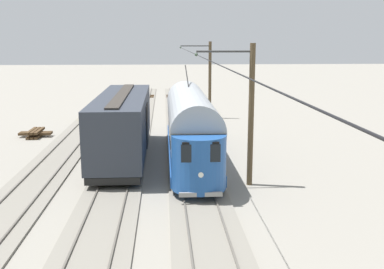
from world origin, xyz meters
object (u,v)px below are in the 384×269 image
vintage_streetcar (190,124)px  catenary_pole_foreground (209,78)px  track_end_bumper (91,116)px  boxcar_adjacent (123,124)px  catenary_pole_mid_near (249,113)px  spare_tie_stack (36,133)px

vintage_streetcar → catenary_pole_foreground: size_ratio=2.23×
catenary_pole_foreground → track_end_bumper: 11.41m
vintage_streetcar → boxcar_adjacent: bearing=-12.8°
catenary_pole_foreground → track_end_bumper: (10.87, 0.97, -3.32)m
catenary_pole_foreground → catenary_pole_mid_near: 20.49m
boxcar_adjacent → catenary_pole_foreground: 16.19m
vintage_streetcar → catenary_pole_mid_near: (-2.64, 4.92, 1.47)m
spare_tie_stack → catenary_pole_foreground: bearing=-150.9°
spare_tie_stack → catenary_pole_mid_near: bearing=137.9°
vintage_streetcar → boxcar_adjacent: size_ratio=1.19×
catenary_pole_mid_near → spare_tie_stack: size_ratio=2.96×
vintage_streetcar → spare_tie_stack: 13.91m
vintage_streetcar → track_end_bumper: vintage_streetcar is taller
vintage_streetcar → spare_tie_stack: vintage_streetcar is taller
catenary_pole_mid_near → track_end_bumper: 22.59m
vintage_streetcar → spare_tie_stack: size_ratio=6.60×
boxcar_adjacent → vintage_streetcar: bearing=167.2°
boxcar_adjacent → track_end_bumper: boxcar_adjacent is taller
boxcar_adjacent → catenary_pole_foreground: (-6.75, -14.64, 1.55)m
boxcar_adjacent → catenary_pole_foreground: bearing=-114.8°
boxcar_adjacent → track_end_bumper: (4.12, -13.67, -1.76)m
vintage_streetcar → track_end_bumper: bearing=-60.6°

